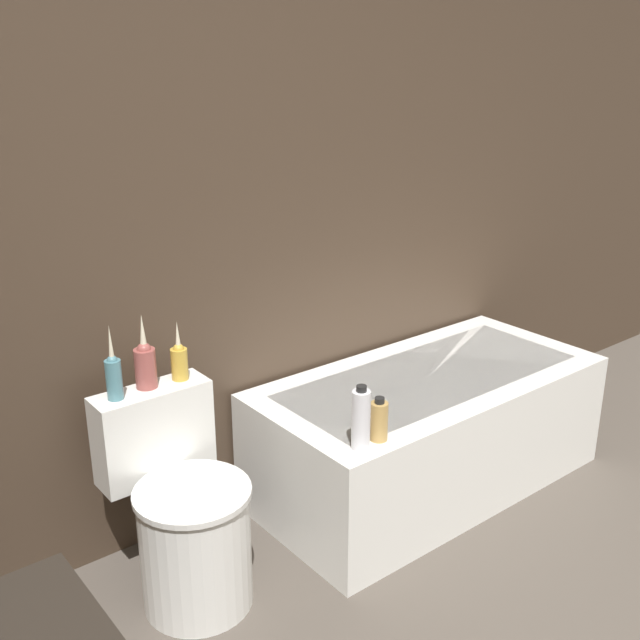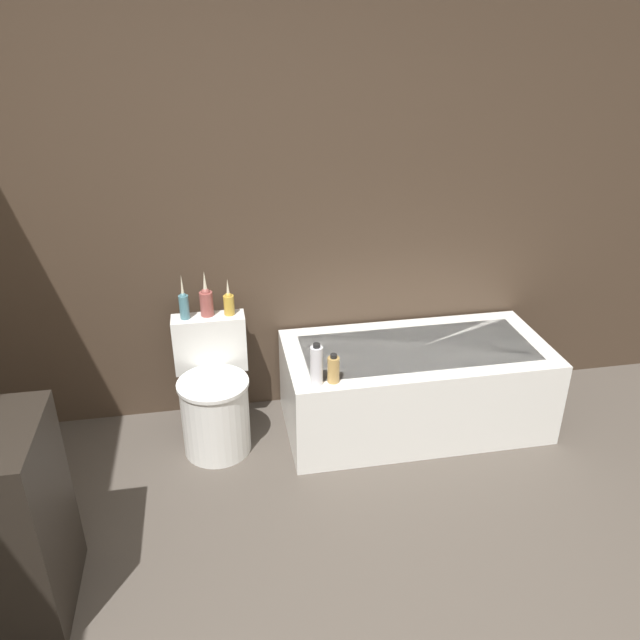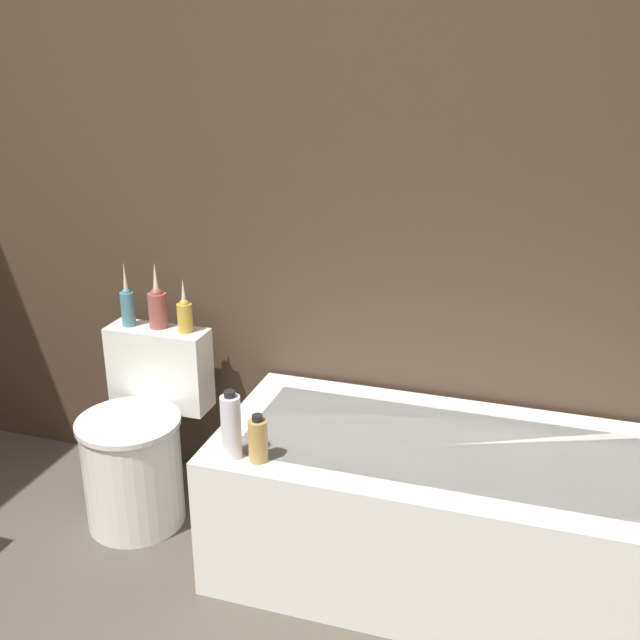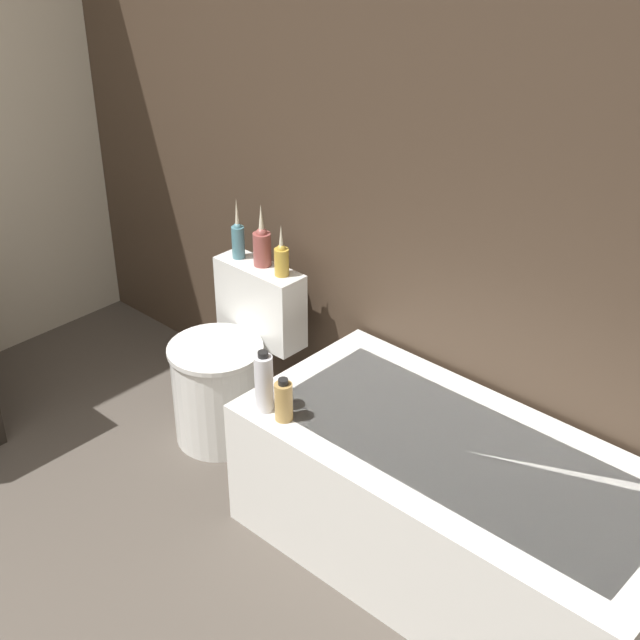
# 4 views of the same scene
# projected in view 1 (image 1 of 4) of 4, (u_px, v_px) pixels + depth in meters

# --- Properties ---
(wall_back_tiled) EXTENTS (6.40, 0.06, 2.60)m
(wall_back_tiled) POSITION_uv_depth(u_px,v_px,m) (208.00, 191.00, 2.67)
(wall_back_tiled) COLOR #423326
(wall_back_tiled) RESTS_ON ground_plane
(bathtub) EXTENTS (1.49, 0.71, 0.51)m
(bathtub) POSITION_uv_depth(u_px,v_px,m) (428.00, 429.00, 3.18)
(bathtub) COLOR white
(bathtub) RESTS_ON ground
(toilet) EXTENTS (0.40, 0.52, 0.70)m
(toilet) POSITION_uv_depth(u_px,v_px,m) (186.00, 519.00, 2.50)
(toilet) COLOR white
(toilet) RESTS_ON ground
(vase_gold) EXTENTS (0.05, 0.05, 0.26)m
(vase_gold) POSITION_uv_depth(u_px,v_px,m) (114.00, 375.00, 2.41)
(vase_gold) COLOR teal
(vase_gold) RESTS_ON toilet
(vase_silver) EXTENTS (0.07, 0.07, 0.26)m
(vase_silver) POSITION_uv_depth(u_px,v_px,m) (145.00, 363.00, 2.49)
(vase_silver) COLOR #994C47
(vase_silver) RESTS_ON toilet
(vase_bronze) EXTENTS (0.06, 0.06, 0.21)m
(vase_bronze) POSITION_uv_depth(u_px,v_px,m) (179.00, 360.00, 2.56)
(vase_bronze) COLOR gold
(vase_bronze) RESTS_ON toilet
(shampoo_bottle_tall) EXTENTS (0.06, 0.06, 0.23)m
(shampoo_bottle_tall) POSITION_uv_depth(u_px,v_px,m) (361.00, 419.00, 2.49)
(shampoo_bottle_tall) COLOR silver
(shampoo_bottle_tall) RESTS_ON bathtub
(shampoo_bottle_short) EXTENTS (0.06, 0.06, 0.16)m
(shampoo_bottle_short) POSITION_uv_depth(u_px,v_px,m) (379.00, 421.00, 2.56)
(shampoo_bottle_short) COLOR tan
(shampoo_bottle_short) RESTS_ON bathtub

